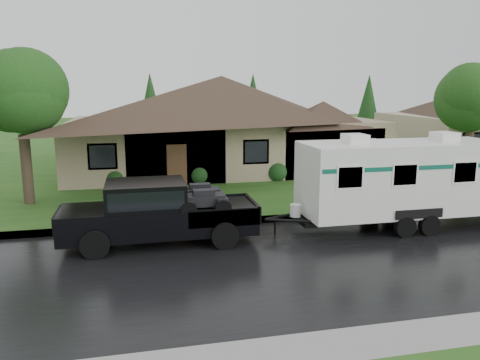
% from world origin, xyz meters
% --- Properties ---
extents(ground, '(140.00, 140.00, 0.00)m').
position_xyz_m(ground, '(0.00, 0.00, 0.00)').
color(ground, '#25561B').
rests_on(ground, ground).
extents(road, '(140.00, 8.00, 0.01)m').
position_xyz_m(road, '(0.00, -2.00, 0.01)').
color(road, black).
rests_on(road, ground).
extents(curb, '(140.00, 0.50, 0.15)m').
position_xyz_m(curb, '(0.00, 2.25, 0.07)').
color(curb, gray).
rests_on(curb, ground).
extents(lawn, '(140.00, 26.00, 0.15)m').
position_xyz_m(lawn, '(0.00, 15.00, 0.07)').
color(lawn, '#25561B').
rests_on(lawn, ground).
extents(house_main, '(19.44, 10.80, 6.90)m').
position_xyz_m(house_main, '(2.29, 13.84, 3.59)').
color(house_main, gray).
rests_on(house_main, lawn).
extents(tree_left_green, '(4.10, 4.10, 6.79)m').
position_xyz_m(tree_left_green, '(-7.80, 6.64, 4.86)').
color(tree_left_green, '#382B1E').
rests_on(tree_left_green, lawn).
extents(tree_right_green, '(3.77, 3.77, 6.24)m').
position_xyz_m(tree_right_green, '(14.42, 7.43, 4.48)').
color(tree_right_green, '#382B1E').
rests_on(tree_right_green, lawn).
extents(shrub_row, '(13.60, 1.00, 1.00)m').
position_xyz_m(shrub_row, '(2.00, 9.30, 0.65)').
color(shrub_row, '#143814').
rests_on(shrub_row, lawn).
extents(pickup_truck, '(6.25, 2.38, 2.08)m').
position_xyz_m(pickup_truck, '(-2.68, 0.53, 1.12)').
color(pickup_truck, black).
rests_on(pickup_truck, ground).
extents(travel_trailer, '(7.71, 2.71, 3.46)m').
position_xyz_m(travel_trailer, '(6.14, 0.53, 1.84)').
color(travel_trailer, white).
rests_on(travel_trailer, ground).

